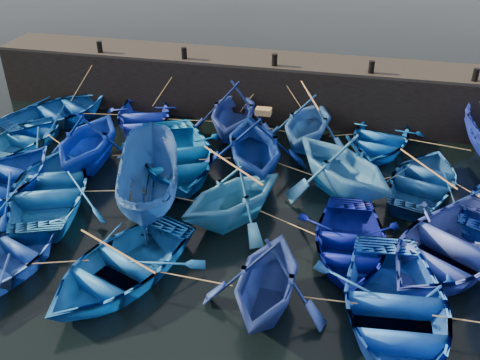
# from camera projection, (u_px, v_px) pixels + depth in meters

# --- Properties ---
(ground) EXTENTS (120.00, 120.00, 0.00)m
(ground) POSITION_uv_depth(u_px,v_px,m) (216.00, 254.00, 15.95)
(ground) COLOR black
(ground) RESTS_ON ground
(quay_wall) EXTENTS (26.00, 2.50, 2.50)m
(quay_wall) POSITION_uv_depth(u_px,v_px,m) (277.00, 88.00, 24.08)
(quay_wall) COLOR black
(quay_wall) RESTS_ON ground
(quay_top) EXTENTS (26.00, 2.50, 0.12)m
(quay_top) POSITION_uv_depth(u_px,v_px,m) (278.00, 60.00, 23.40)
(quay_top) COLOR black
(quay_top) RESTS_ON quay_wall
(bollard_0) EXTENTS (0.24, 0.24, 0.50)m
(bollard_0) POSITION_uv_depth(u_px,v_px,m) (100.00, 47.00, 24.05)
(bollard_0) COLOR black
(bollard_0) RESTS_ON quay_top
(bollard_1) EXTENTS (0.24, 0.24, 0.50)m
(bollard_1) POSITION_uv_depth(u_px,v_px,m) (184.00, 53.00, 23.27)
(bollard_1) COLOR black
(bollard_1) RESTS_ON quay_top
(bollard_2) EXTENTS (0.24, 0.24, 0.50)m
(bollard_2) POSITION_uv_depth(u_px,v_px,m) (275.00, 60.00, 22.49)
(bollard_2) COLOR black
(bollard_2) RESTS_ON quay_top
(bollard_3) EXTENTS (0.24, 0.24, 0.50)m
(bollard_3) POSITION_uv_depth(u_px,v_px,m) (371.00, 67.00, 21.71)
(bollard_3) COLOR black
(bollard_3) RESTS_ON quay_top
(bollard_4) EXTENTS (0.24, 0.24, 0.50)m
(bollard_4) POSITION_uv_depth(u_px,v_px,m) (476.00, 75.00, 20.93)
(bollard_4) COLOR black
(bollard_4) RESTS_ON quay_top
(boat_0) EXTENTS (5.78, 6.31, 1.07)m
(boat_0) POSITION_uv_depth(u_px,v_px,m) (58.00, 112.00, 23.63)
(boat_0) COLOR navy
(boat_0) RESTS_ON ground
(boat_1) EXTENTS (4.88, 5.74, 1.01)m
(boat_1) POSITION_uv_depth(u_px,v_px,m) (143.00, 118.00, 23.14)
(boat_1) COLOR #1026AA
(boat_1) RESTS_ON ground
(boat_2) EXTENTS (4.21, 4.77, 2.35)m
(boat_2) POSITION_uv_depth(u_px,v_px,m) (233.00, 110.00, 22.22)
(boat_2) COLOR navy
(boat_2) RESTS_ON ground
(boat_3) EXTENTS (4.16, 4.65, 2.20)m
(boat_3) POSITION_uv_depth(u_px,v_px,m) (308.00, 121.00, 21.40)
(boat_3) COLOR #265AAA
(boat_3) RESTS_ON ground
(boat_4) EXTENTS (4.04, 5.14, 0.97)m
(boat_4) POSITION_uv_depth(u_px,v_px,m) (380.00, 138.00, 21.54)
(boat_4) COLOR #08469B
(boat_4) RESTS_ON ground
(boat_6) EXTENTS (3.58, 4.61, 0.88)m
(boat_6) POSITION_uv_depth(u_px,v_px,m) (29.00, 135.00, 21.83)
(boat_6) COLOR #185CA2
(boat_6) RESTS_ON ground
(boat_7) EXTENTS (4.05, 4.62, 2.32)m
(boat_7) POSITION_uv_depth(u_px,v_px,m) (88.00, 138.00, 19.96)
(boat_7) COLOR #0828A4
(boat_7) RESTS_ON ground
(boat_8) EXTENTS (6.25, 7.03, 1.20)m
(boat_8) POSITION_uv_depth(u_px,v_px,m) (176.00, 156.00, 19.96)
(boat_8) COLOR #065EB4
(boat_8) RESTS_ON ground
(boat_9) EXTENTS (5.31, 5.70, 2.44)m
(boat_9) POSITION_uv_depth(u_px,v_px,m) (255.00, 144.00, 19.41)
(boat_9) COLOR navy
(boat_9) RESTS_ON ground
(boat_10) EXTENTS (6.04, 6.05, 2.42)m
(boat_10) POSITION_uv_depth(u_px,v_px,m) (343.00, 163.00, 18.27)
(boat_10) COLOR #276DB6
(boat_10) RESTS_ON ground
(boat_11) EXTENTS (4.46, 5.33, 0.95)m
(boat_11) POSITION_uv_depth(u_px,v_px,m) (425.00, 180.00, 18.68)
(boat_11) COLOR navy
(boat_11) RESTS_ON ground
(boat_14) EXTENTS (5.54, 6.42, 1.12)m
(boat_14) POSITION_uv_depth(u_px,v_px,m) (51.00, 188.00, 18.09)
(boat_14) COLOR #155BB0
(boat_14) RESTS_ON ground
(boat_15) EXTENTS (3.49, 5.61, 2.03)m
(boat_15) POSITION_uv_depth(u_px,v_px,m) (148.00, 182.00, 17.55)
(boat_15) COLOR navy
(boat_15) RESTS_ON ground
(boat_16) EXTENTS (5.10, 5.21, 2.08)m
(boat_16) POSITION_uv_depth(u_px,v_px,m) (233.00, 194.00, 16.85)
(boat_16) COLOR #2974B5
(boat_16) RESTS_ON ground
(boat_17) EXTENTS (3.50, 4.71, 0.94)m
(boat_17) POSITION_uv_depth(u_px,v_px,m) (349.00, 243.00, 15.66)
(boat_17) COLOR #010975
(boat_17) RESTS_ON ground
(boat_18) EXTENTS (6.51, 6.97, 1.18)m
(boat_18) POSITION_uv_depth(u_px,v_px,m) (450.00, 246.00, 15.31)
(boat_18) COLOR #2E43AB
(boat_18) RESTS_ON ground
(boat_22) EXTENTS (5.10, 5.91, 1.03)m
(boat_22) POSITION_uv_depth(u_px,v_px,m) (119.00, 266.00, 14.68)
(boat_22) COLOR #1156B3
(boat_22) RESTS_ON ground
(boat_23) EXTENTS (3.40, 3.90, 1.99)m
(boat_23) POSITION_uv_depth(u_px,v_px,m) (267.00, 278.00, 13.55)
(boat_23) COLOR navy
(boat_23) RESTS_ON ground
(boat_24) EXTENTS (4.54, 5.94, 1.15)m
(boat_24) POSITION_uv_depth(u_px,v_px,m) (395.00, 309.00, 13.20)
(boat_24) COLOR blue
(boat_24) RESTS_ON ground
(wooden_crate) EXTENTS (0.55, 0.37, 0.22)m
(wooden_crate) POSITION_uv_depth(u_px,v_px,m) (263.00, 111.00, 18.67)
(wooden_crate) COLOR olive
(wooden_crate) RESTS_ON boat_9
(mooring_ropes) EXTENTS (18.28, 11.82, 2.10)m
(mooring_ropes) POSITION_uv_depth(u_px,v_px,m) (245.00, 151.00, 19.71)
(mooring_ropes) COLOR tan
(mooring_ropes) RESTS_ON ground
(loose_oars) EXTENTS (10.75, 11.44, 1.31)m
(loose_oars) POSITION_uv_depth(u_px,v_px,m) (283.00, 162.00, 17.48)
(loose_oars) COLOR #99724C
(loose_oars) RESTS_ON ground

